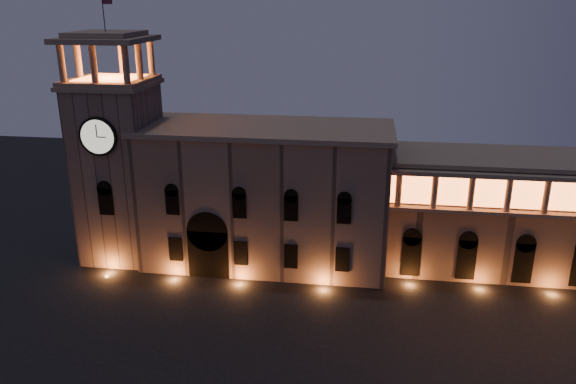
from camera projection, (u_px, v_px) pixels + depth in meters
name	position (u px, v px, depth m)	size (l,w,h in m)	color
ground	(246.00, 363.00, 52.07)	(160.00, 160.00, 0.00)	black
government_building	(265.00, 195.00, 69.96)	(30.80, 12.80, 17.60)	#816554
clock_tower	(119.00, 163.00, 70.28)	(9.80, 9.80, 32.40)	#816554
colonnade_wing	(546.00, 214.00, 67.77)	(40.60, 11.50, 14.50)	#7C604F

